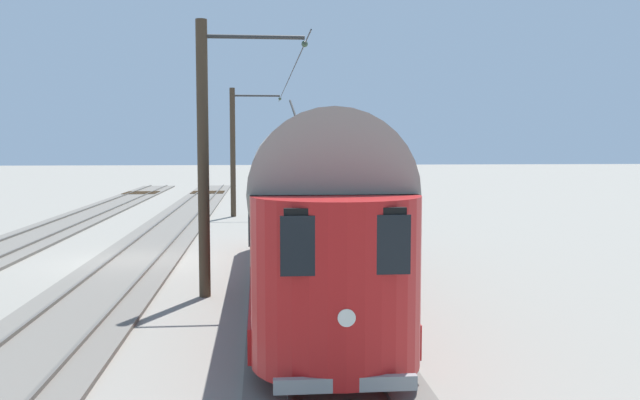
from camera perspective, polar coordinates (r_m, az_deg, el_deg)
ground_plane at (r=22.06m, az=-15.65°, el=-5.19°), size 220.00×220.00×0.00m
track_streetcar_siding at (r=22.03m, az=-2.28°, el=-4.89°), size 2.80×80.00×0.18m
track_adjacent_siding at (r=22.36m, az=-15.51°, el=-4.92°), size 2.80×80.00×0.18m
vintage_streetcar at (r=16.87m, az=-1.42°, el=-0.27°), size 2.65×16.63×5.19m
catenary_pole_foreground at (r=35.03m, az=-7.40°, el=4.32°), size 2.70×0.28×6.74m
catenary_pole_mid_near at (r=16.34m, az=-9.78°, el=3.94°), size 2.70×0.28×6.74m
overhead_wire_run at (r=26.40m, az=-3.03°, el=10.06°), size 2.50×22.72×0.18m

